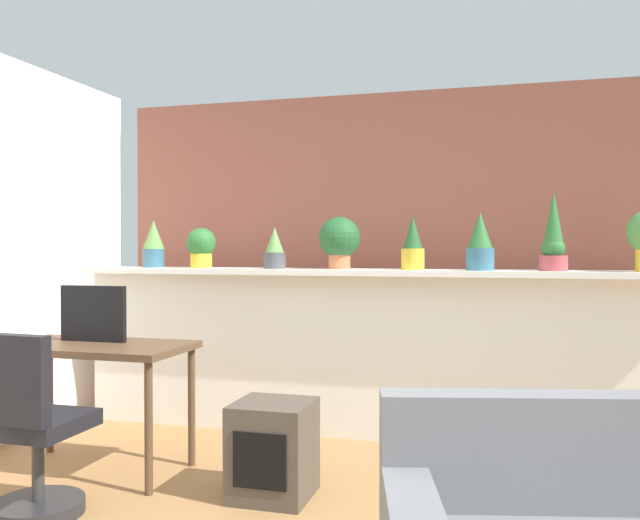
{
  "coord_description": "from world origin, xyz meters",
  "views": [
    {
      "loc": [
        0.9,
        -2.54,
        1.31
      ],
      "look_at": [
        -0.17,
        1.25,
        1.24
      ],
      "focal_mm": 37.7,
      "sensor_mm": 36.0,
      "label": 1
    }
  ],
  "objects_px": {
    "tv_monitor": "(93,314)",
    "office_chair": "(29,439)",
    "potted_plant_5": "(480,243)",
    "desk": "(94,358)",
    "potted_plant_0": "(154,244)",
    "potted_plant_1": "(201,246)",
    "potted_plant_6": "(553,239)",
    "potted_plant_4": "(413,245)",
    "potted_plant_3": "(339,240)",
    "side_cube_shelf": "(273,450)",
    "potted_plant_2": "(275,250)"
  },
  "relations": [
    {
      "from": "side_cube_shelf",
      "to": "tv_monitor",
      "type": "bearing_deg",
      "value": 171.29
    },
    {
      "from": "potted_plant_0",
      "to": "potted_plant_4",
      "type": "height_order",
      "value": "potted_plant_4"
    },
    {
      "from": "potted_plant_3",
      "to": "potted_plant_1",
      "type": "bearing_deg",
      "value": -177.87
    },
    {
      "from": "potted_plant_1",
      "to": "office_chair",
      "type": "distance_m",
      "value": 2.0
    },
    {
      "from": "potted_plant_3",
      "to": "desk",
      "type": "distance_m",
      "value": 1.78
    },
    {
      "from": "potted_plant_3",
      "to": "tv_monitor",
      "type": "xyz_separation_m",
      "value": [
        -1.26,
        -1.04,
        -0.45
      ]
    },
    {
      "from": "potted_plant_6",
      "to": "tv_monitor",
      "type": "height_order",
      "value": "potted_plant_6"
    },
    {
      "from": "potted_plant_2",
      "to": "potted_plant_6",
      "type": "xyz_separation_m",
      "value": [
        1.86,
        0.03,
        0.07
      ]
    },
    {
      "from": "side_cube_shelf",
      "to": "potted_plant_6",
      "type": "bearing_deg",
      "value": 39.02
    },
    {
      "from": "potted_plant_1",
      "to": "tv_monitor",
      "type": "bearing_deg",
      "value": -102.73
    },
    {
      "from": "potted_plant_0",
      "to": "office_chair",
      "type": "distance_m",
      "value": 2.07
    },
    {
      "from": "office_chair",
      "to": "side_cube_shelf",
      "type": "relative_size",
      "value": 1.82
    },
    {
      "from": "tv_monitor",
      "to": "potted_plant_5",
      "type": "bearing_deg",
      "value": 23.88
    },
    {
      "from": "potted_plant_0",
      "to": "tv_monitor",
      "type": "xyz_separation_m",
      "value": [
        0.18,
        -1.03,
        -0.43
      ]
    },
    {
      "from": "potted_plant_1",
      "to": "desk",
      "type": "height_order",
      "value": "potted_plant_1"
    },
    {
      "from": "potted_plant_5",
      "to": "desk",
      "type": "relative_size",
      "value": 0.34
    },
    {
      "from": "tv_monitor",
      "to": "office_chair",
      "type": "relative_size",
      "value": 0.47
    },
    {
      "from": "potted_plant_1",
      "to": "desk",
      "type": "relative_size",
      "value": 0.27
    },
    {
      "from": "potted_plant_0",
      "to": "desk",
      "type": "distance_m",
      "value": 1.32
    },
    {
      "from": "potted_plant_4",
      "to": "tv_monitor",
      "type": "relative_size",
      "value": 0.84
    },
    {
      "from": "potted_plant_0",
      "to": "potted_plant_4",
      "type": "xyz_separation_m",
      "value": [
        1.96,
        -0.05,
        -0.01
      ]
    },
    {
      "from": "desk",
      "to": "office_chair",
      "type": "distance_m",
      "value": 0.75
    },
    {
      "from": "desk",
      "to": "potted_plant_6",
      "type": "bearing_deg",
      "value": 22.5
    },
    {
      "from": "desk",
      "to": "office_chair",
      "type": "relative_size",
      "value": 1.21
    },
    {
      "from": "potted_plant_0",
      "to": "potted_plant_4",
      "type": "bearing_deg",
      "value": -1.35
    },
    {
      "from": "potted_plant_5",
      "to": "side_cube_shelf",
      "type": "xyz_separation_m",
      "value": [
        -1.01,
        -1.16,
        -1.09
      ]
    },
    {
      "from": "office_chair",
      "to": "potted_plant_2",
      "type": "bearing_deg",
      "value": 70.05
    },
    {
      "from": "potted_plant_4",
      "to": "desk",
      "type": "bearing_deg",
      "value": -148.3
    },
    {
      "from": "potted_plant_2",
      "to": "side_cube_shelf",
      "type": "xyz_separation_m",
      "value": [
        0.4,
        -1.16,
        -1.05
      ]
    },
    {
      "from": "potted_plant_0",
      "to": "potted_plant_5",
      "type": "xyz_separation_m",
      "value": [
        2.39,
        -0.05,
        0.0
      ]
    },
    {
      "from": "potted_plant_3",
      "to": "potted_plant_4",
      "type": "xyz_separation_m",
      "value": [
        0.52,
        -0.06,
        -0.04
      ]
    },
    {
      "from": "potted_plant_5",
      "to": "tv_monitor",
      "type": "height_order",
      "value": "potted_plant_5"
    },
    {
      "from": "office_chair",
      "to": "potted_plant_5",
      "type": "bearing_deg",
      "value": 40.64
    },
    {
      "from": "office_chair",
      "to": "potted_plant_4",
      "type": "bearing_deg",
      "value": 47.52
    },
    {
      "from": "potted_plant_1",
      "to": "tv_monitor",
      "type": "distance_m",
      "value": 1.1
    },
    {
      "from": "potted_plant_5",
      "to": "side_cube_shelf",
      "type": "relative_size",
      "value": 0.76
    },
    {
      "from": "potted_plant_0",
      "to": "desk",
      "type": "xyz_separation_m",
      "value": [
        0.24,
        -1.11,
        -0.68
      ]
    },
    {
      "from": "desk",
      "to": "side_cube_shelf",
      "type": "distance_m",
      "value": 1.22
    },
    {
      "from": "potted_plant_2",
      "to": "side_cube_shelf",
      "type": "bearing_deg",
      "value": -70.95
    },
    {
      "from": "potted_plant_1",
      "to": "potted_plant_3",
      "type": "distance_m",
      "value": 1.03
    },
    {
      "from": "potted_plant_1",
      "to": "desk",
      "type": "xyz_separation_m",
      "value": [
        -0.17,
        -1.08,
        -0.66
      ]
    },
    {
      "from": "tv_monitor",
      "to": "potted_plant_3",
      "type": "bearing_deg",
      "value": 39.5
    },
    {
      "from": "potted_plant_6",
      "to": "office_chair",
      "type": "distance_m",
      "value": 3.21
    },
    {
      "from": "potted_plant_1",
      "to": "potted_plant_0",
      "type": "bearing_deg",
      "value": 176.01
    },
    {
      "from": "office_chair",
      "to": "potted_plant_3",
      "type": "bearing_deg",
      "value": 59.0
    },
    {
      "from": "potted_plant_1",
      "to": "potted_plant_2",
      "type": "xyz_separation_m",
      "value": [
        0.58,
        -0.03,
        -0.02
      ]
    },
    {
      "from": "potted_plant_6",
      "to": "tv_monitor",
      "type": "distance_m",
      "value": 2.88
    },
    {
      "from": "potted_plant_1",
      "to": "potted_plant_3",
      "type": "relative_size",
      "value": 0.81
    },
    {
      "from": "potted_plant_0",
      "to": "potted_plant_6",
      "type": "height_order",
      "value": "potted_plant_6"
    },
    {
      "from": "potted_plant_1",
      "to": "tv_monitor",
      "type": "height_order",
      "value": "potted_plant_1"
    }
  ]
}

